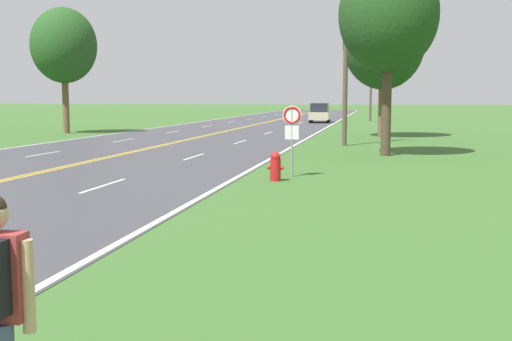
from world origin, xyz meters
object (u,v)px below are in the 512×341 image
at_px(tree_right_cluster, 388,15).
at_px(car_champagne_suv_mid_near, 320,112).
at_px(tree_left_verge, 64,46).
at_px(fire_hydrant, 275,166).
at_px(tree_mid_treeline, 384,43).
at_px(traffic_sign, 292,124).

xyz_separation_m(tree_right_cluster, car_champagne_suv_mid_near, (-6.17, 34.84, -4.96)).
bearing_deg(car_champagne_suv_mid_near, tree_left_verge, -37.19).
bearing_deg(fire_hydrant, tree_right_cluster, 70.07).
xyz_separation_m(tree_mid_treeline, tree_right_cluster, (0.17, -12.92, 0.10)).
height_order(tree_left_verge, car_champagne_suv_mid_near, tree_left_verge).
relative_size(tree_left_verge, car_champagne_suv_mid_near, 1.86).
distance_m(traffic_sign, tree_mid_treeline, 21.52).
distance_m(tree_right_cluster, car_champagne_suv_mid_near, 35.73).
bearing_deg(tree_mid_treeline, tree_left_verge, 179.60).
xyz_separation_m(traffic_sign, car_champagne_suv_mid_near, (-3.21, 42.86, -0.71)).
height_order(traffic_sign, tree_mid_treeline, tree_mid_treeline).
bearing_deg(traffic_sign, tree_left_verge, 131.63).
bearing_deg(tree_right_cluster, tree_mid_treeline, 90.76).
bearing_deg(car_champagne_suv_mid_near, tree_right_cluster, 8.35).
bearing_deg(tree_left_verge, tree_right_cluster, -31.07).
relative_size(fire_hydrant, tree_right_cluster, 0.11).
relative_size(traffic_sign, tree_right_cluster, 0.27).
bearing_deg(traffic_sign, car_champagne_suv_mid_near, 94.28).
bearing_deg(tree_left_verge, fire_hydrant, -50.33).
bearing_deg(tree_left_verge, tree_mid_treeline, -0.40).
relative_size(fire_hydrant, traffic_sign, 0.39).
distance_m(tree_mid_treeline, car_champagne_suv_mid_near, 23.24).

